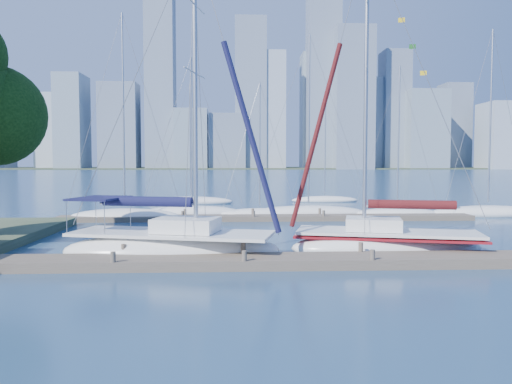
{
  "coord_description": "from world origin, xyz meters",
  "views": [
    {
      "loc": [
        -0.39,
        -19.92,
        4.2
      ],
      "look_at": [
        0.67,
        4.0,
        2.78
      ],
      "focal_mm": 35.0,
      "sensor_mm": 36.0,
      "label": 1
    }
  ],
  "objects": [
    {
      "name": "bg_boat_2",
      "position": [
        1.61,
        18.6,
        0.22
      ],
      "size": [
        6.38,
        4.09,
        10.61
      ],
      "rotation": [
        0.0,
        0.0,
        0.39
      ],
      "color": "white",
      "rests_on": "ground"
    },
    {
      "name": "sailboat_maroon",
      "position": [
        6.65,
        2.65,
        1.15
      ],
      "size": [
        9.3,
        4.95,
        14.94
      ],
      "rotation": [
        0.0,
        0.0,
        -0.24
      ],
      "color": "white",
      "rests_on": "ground"
    },
    {
      "name": "bg_boat_5",
      "position": [
        19.46,
        18.04,
        0.29
      ],
      "size": [
        9.48,
        5.97,
        14.78
      ],
      "rotation": [
        0.0,
        0.0,
        0.41
      ],
      "color": "white",
      "rests_on": "ground"
    },
    {
      "name": "ground",
      "position": [
        0.0,
        0.0,
        0.0
      ],
      "size": [
        700.0,
        700.0,
        0.0
      ],
      "primitive_type": "plane",
      "color": "navy",
      "rests_on": "ground"
    },
    {
      "name": "skyline",
      "position": [
        19.07,
        290.49,
        34.57
      ],
      "size": [
        503.69,
        51.31,
        114.2
      ],
      "color": "gray",
      "rests_on": "ground"
    },
    {
      "name": "sailboat_navy",
      "position": [
        -3.14,
        2.12,
        1.04
      ],
      "size": [
        10.04,
        5.31,
        14.38
      ],
      "rotation": [
        0.0,
        0.0,
        -0.24
      ],
      "color": "white",
      "rests_on": "ground"
    },
    {
      "name": "bg_boat_4",
      "position": [
        12.3,
        18.12,
        0.24
      ],
      "size": [
        6.85,
        2.57,
        11.86
      ],
      "rotation": [
        0.0,
        0.0,
        0.09
      ],
      "color": "white",
      "rests_on": "ground"
    },
    {
      "name": "bg_boat_7",
      "position": [
        9.26,
        32.55,
        0.21
      ],
      "size": [
        7.29,
        3.2,
        10.64
      ],
      "rotation": [
        0.0,
        0.0,
        -0.19
      ],
      "color": "white",
      "rests_on": "ground"
    },
    {
      "name": "bg_boat_6",
      "position": [
        -4.78,
        30.6,
        0.25
      ],
      "size": [
        8.87,
        4.5,
        12.38
      ],
      "rotation": [
        0.0,
        0.0,
        -0.28
      ],
      "color": "white",
      "rests_on": "ground"
    },
    {
      "name": "bg_boat_0",
      "position": [
        -8.34,
        16.66,
        0.3
      ],
      "size": [
        8.3,
        3.65,
        15.25
      ],
      "rotation": [
        0.0,
        0.0,
        0.15
      ],
      "color": "white",
      "rests_on": "ground"
    },
    {
      "name": "far_dock",
      "position": [
        2.0,
        16.0,
        0.18
      ],
      "size": [
        30.0,
        1.8,
        0.36
      ],
      "primitive_type": "cube",
      "color": "brown",
      "rests_on": "ground"
    },
    {
      "name": "near_dock",
      "position": [
        0.0,
        0.0,
        0.2
      ],
      "size": [
        26.0,
        2.0,
        0.4
      ],
      "primitive_type": "cube",
      "color": "brown",
      "rests_on": "ground"
    },
    {
      "name": "bg_boat_1",
      "position": [
        -3.69,
        19.39,
        0.27
      ],
      "size": [
        7.98,
        2.58,
        12.69
      ],
      "rotation": [
        0.0,
        0.0,
        -0.03
      ],
      "color": "white",
      "rests_on": "ground"
    },
    {
      "name": "bg_boat_3",
      "position": [
        5.43,
        18.66,
        0.28
      ],
      "size": [
        9.53,
        4.11,
        14.38
      ],
      "rotation": [
        0.0,
        0.0,
        -0.19
      ],
      "color": "white",
      "rests_on": "ground"
    },
    {
      "name": "far_shore",
      "position": [
        0.0,
        320.0,
        0.0
      ],
      "size": [
        800.0,
        100.0,
        1.5
      ],
      "primitive_type": "cube",
      "color": "#38472D",
      "rests_on": "ground"
    }
  ]
}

